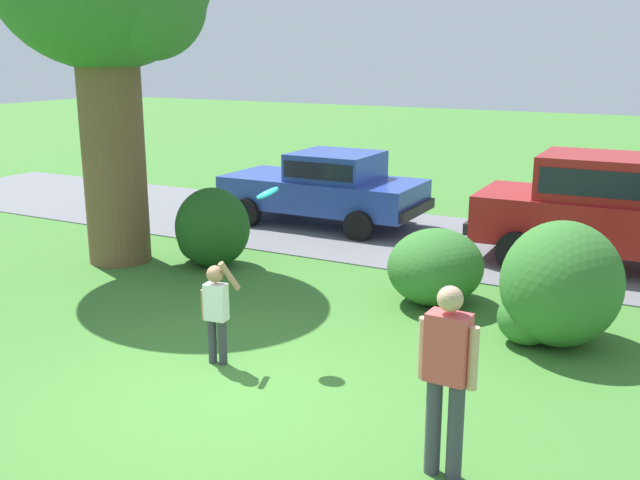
{
  "coord_description": "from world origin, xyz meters",
  "views": [
    {
      "loc": [
        4.36,
        -5.93,
        3.61
      ],
      "look_at": [
        -0.29,
        2.65,
        1.1
      ],
      "focal_mm": 41.45,
      "sensor_mm": 36.0,
      "label": 1
    }
  ],
  "objects_px": {
    "adult_onlooker": "(447,372)",
    "frisbee": "(268,193)",
    "child_thrower": "(216,306)",
    "parked_suv": "(615,206)",
    "parked_sedan": "(327,185)"
  },
  "relations": [
    {
      "from": "parked_sedan",
      "to": "child_thrower",
      "type": "distance_m",
      "value": 7.36
    },
    {
      "from": "child_thrower",
      "to": "parked_sedan",
      "type": "bearing_deg",
      "value": 107.9
    },
    {
      "from": "parked_sedan",
      "to": "adult_onlooker",
      "type": "relative_size",
      "value": 2.54
    },
    {
      "from": "parked_sedan",
      "to": "child_thrower",
      "type": "height_order",
      "value": "parked_sedan"
    },
    {
      "from": "adult_onlooker",
      "to": "child_thrower",
      "type": "bearing_deg",
      "value": 162.17
    },
    {
      "from": "parked_sedan",
      "to": "adult_onlooker",
      "type": "height_order",
      "value": "adult_onlooker"
    },
    {
      "from": "parked_sedan",
      "to": "frisbee",
      "type": "bearing_deg",
      "value": -67.91
    },
    {
      "from": "child_thrower",
      "to": "adult_onlooker",
      "type": "height_order",
      "value": "adult_onlooker"
    },
    {
      "from": "child_thrower",
      "to": "adult_onlooker",
      "type": "bearing_deg",
      "value": -17.83
    },
    {
      "from": "parked_suv",
      "to": "frisbee",
      "type": "xyz_separation_m",
      "value": [
        -3.21,
        -5.8,
        0.9
      ]
    },
    {
      "from": "parked_suv",
      "to": "child_thrower",
      "type": "height_order",
      "value": "parked_suv"
    },
    {
      "from": "adult_onlooker",
      "to": "frisbee",
      "type": "bearing_deg",
      "value": 149.34
    },
    {
      "from": "frisbee",
      "to": "adult_onlooker",
      "type": "bearing_deg",
      "value": -30.66
    },
    {
      "from": "parked_suv",
      "to": "frisbee",
      "type": "relative_size",
      "value": 16.28
    },
    {
      "from": "parked_sedan",
      "to": "parked_suv",
      "type": "distance_m",
      "value": 5.81
    }
  ]
}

